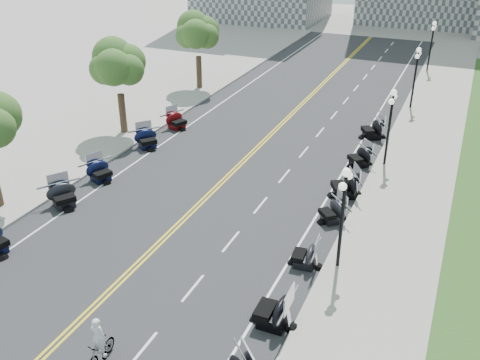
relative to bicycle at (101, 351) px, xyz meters
The scene contains 41 objects.
ground 5.54m from the bicycle, 112.98° to the left, with size 160.00×160.00×0.00m, color gray.
road 15.24m from the bicycle, 98.13° to the left, with size 16.00×90.00×0.01m, color #333335.
centerline_yellow_a 15.26m from the bicycle, 98.58° to the left, with size 0.12×90.00×0.00m, color yellow.
centerline_yellow_b 15.23m from the bicycle, 97.68° to the left, with size 0.12×90.00×0.00m, color yellow.
edge_line_north 15.67m from the bicycle, 74.28° to the left, with size 0.12×90.00×0.00m, color white.
edge_line_south 17.35m from the bicycle, 119.56° to the left, with size 0.12×90.00×0.00m, color white.
lane_dash_5 1.58m from the bicycle, 45.96° to the left, with size 0.12×2.00×0.00m, color white.
lane_dash_6 5.21m from the bicycle, 78.37° to the left, with size 0.12×2.00×0.00m, color white.
lane_dash_7 9.15m from the bicycle, 83.43° to the left, with size 0.12×2.00×0.00m, color white.
lane_dash_8 13.13m from the bicycle, 85.43° to the left, with size 0.12×2.00×0.00m, color white.
lane_dash_9 17.12m from the bicycle, 86.50° to the left, with size 0.12×2.00×0.00m, color white.
lane_dash_10 21.11m from the bicycle, 87.16° to the left, with size 0.12×2.00×0.00m, color white.
lane_dash_11 25.11m from the bicycle, 87.61° to the left, with size 0.12×2.00×0.00m, color white.
lane_dash_12 29.10m from the bicycle, 87.94° to the left, with size 0.12×2.00×0.00m, color white.
lane_dash_13 33.10m from the bicycle, 88.19° to the left, with size 0.12×2.00×0.00m, color white.
lane_dash_14 37.10m from the bicycle, 88.39° to the left, with size 0.12×2.00×0.00m, color white.
lane_dash_15 41.10m from the bicycle, 88.54° to the left, with size 0.12×2.00×0.00m, color white.
lane_dash_16 45.10m from the bicycle, 88.67° to the left, with size 0.12×2.00×0.00m, color white.
lane_dash_17 49.09m from the bicycle, 88.78° to the left, with size 0.12×2.00×0.00m, color white.
lane_dash_18 53.09m from the bicycle, 88.87° to the left, with size 0.12×2.00×0.00m, color white.
lane_dash_19 57.09m from the bicycle, 88.95° to the left, with size 0.12×2.00×0.00m, color white.
sidewalk_north 17.24m from the bicycle, 61.04° to the left, with size 5.00×90.00×0.15m, color #9E9991.
sidewalk_south 19.69m from the bicycle, 130.00° to the left, with size 5.00×90.00×0.15m, color #9E9991.
street_lamp_2 11.33m from the bicycle, 54.63° to the left, with size 0.50×1.20×4.90m, color black, non-canonical shape.
street_lamp_3 22.14m from the bicycle, 73.00° to the left, with size 0.50×1.20×4.90m, color black, non-canonical shape.
street_lamp_4 33.77m from the bicycle, 78.97° to the left, with size 0.50×1.20×4.90m, color black, non-canonical shape.
street_lamp_5 45.59m from the bicycle, 81.86° to the left, with size 0.50×1.20×4.90m, color black, non-canonical shape.
tree_3 23.02m from the bicycle, 122.50° to the left, with size 4.80×4.80×9.20m, color #235619, non-canonical shape.
tree_4 33.64m from the bicycle, 111.36° to the left, with size 4.80×4.80×9.20m, color #235619, non-canonical shape.
motorcycle_n_5 6.67m from the bicycle, 40.80° to the left, with size 2.15×2.15×1.51m, color black, non-canonical shape.
motorcycle_n_6 9.99m from the bicycle, 59.94° to the left, with size 1.80×1.80×1.26m, color black, non-canonical shape.
motorcycle_n_7 13.98m from the bicycle, 68.47° to the left, with size 1.85×1.85×1.29m, color black, non-canonical shape.
motorcycle_n_8 16.82m from the bicycle, 72.48° to the left, with size 2.20×2.20×1.54m, color black, non-canonical shape.
motorcycle_n_9 21.02m from the bicycle, 76.38° to the left, with size 1.93×1.93×1.35m, color black, non-canonical shape.
motorcycle_n_10 25.93m from the bicycle, 79.41° to the left, with size 2.16×2.16×1.51m, color black, non-canonical shape.
motorcycle_s_6 12.45m from the bicycle, 136.07° to the left, with size 2.07×2.07×1.45m, color black, non-canonical shape.
motorcycle_s_7 15.05m from the bicycle, 126.85° to the left, with size 1.93×1.93×1.35m, color black, non-canonical shape.
motorcycle_s_8 19.74m from the bicycle, 117.64° to the left, with size 2.03×2.03×1.42m, color black, non-canonical shape.
motorcycle_s_9 23.33m from the bicycle, 112.93° to the left, with size 1.94×1.94×1.36m, color #590A0C, non-canonical shape.
bicycle is the anchor object (origin of this frame).
cyclist_rider 1.33m from the bicycle, ahead, with size 0.61×0.40×1.67m, color white.
Camera 1 is at (12.57, -16.28, 14.78)m, focal length 40.00 mm.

